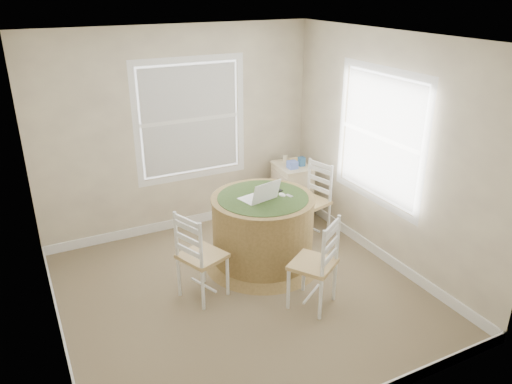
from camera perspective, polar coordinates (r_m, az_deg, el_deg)
room at (r=4.99m, az=-0.88°, el=2.38°), size 3.64×3.64×2.64m
round_table at (r=5.70m, az=0.78°, el=-4.13°), size 1.35×1.35×0.84m
chair_left at (r=5.15m, az=-6.16°, el=-7.23°), size 0.53×0.54×0.95m
chair_near at (r=5.02m, az=6.52°, el=-8.14°), size 0.57×0.57×0.95m
chair_right at (r=6.35m, az=6.16°, el=-1.11°), size 0.49×0.51×0.95m
laptop at (r=5.47m, az=0.39°, el=-0.53°), size 0.43×0.39×0.25m
mouse at (r=5.58m, az=3.00°, el=-0.33°), size 0.09×0.12×0.04m
phone at (r=5.58m, az=3.81°, el=-0.47°), size 0.06×0.10×0.02m
keys at (r=5.70m, az=2.71°, el=0.10°), size 0.07×0.06×0.02m
corner_chest at (r=6.90m, az=4.10°, el=0.13°), size 0.46×0.60×0.76m
tissue_box at (r=6.63m, az=4.18°, el=3.13°), size 0.13×0.13×0.10m
box_yellow at (r=6.81m, az=4.54°, el=3.48°), size 0.16×0.11×0.06m
box_blue at (r=6.73m, az=5.21°, el=3.49°), size 0.08×0.08×0.12m
cup_cream at (r=6.87m, az=3.39°, el=3.80°), size 0.07×0.07×0.09m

